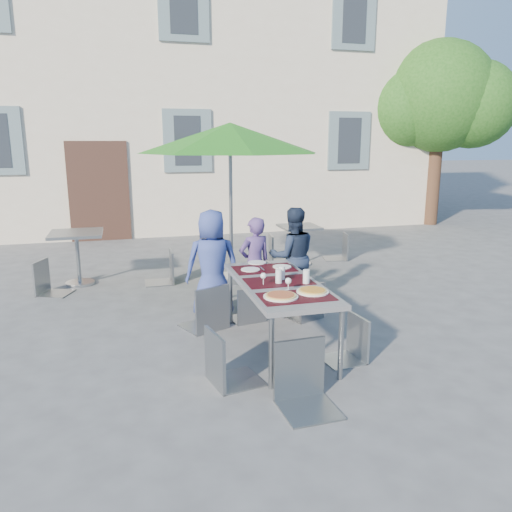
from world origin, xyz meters
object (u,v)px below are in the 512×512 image
object	(u,v)px
chair_3	(225,325)
chair_5	(305,336)
child_1	(255,264)
chair_1	(249,283)
pizza_near_left	(281,296)
chair_2	(308,279)
cafe_table_1	(299,239)
bg_chair_r_1	(341,231)
child_0	(212,264)
patio_umbrella	(230,139)
child_2	(293,256)
chair_0	(207,280)
chair_4	(351,313)
bg_chair_l_1	(277,232)
bg_chair_l_0	(46,257)
pizza_near_right	(313,291)
dining_table	(279,286)
bg_chair_r_0	(164,247)
cafe_table_0	(77,247)

from	to	relation	value
chair_3	chair_5	xyz separation A→B (m)	(0.57, -0.54, 0.04)
chair_3	child_1	bearing A→B (deg)	67.77
chair_1	pizza_near_left	bearing A→B (deg)	-91.69
chair_2	cafe_table_1	bearing A→B (deg)	72.18
child_1	bg_chair_r_1	size ratio (longest dim) A/B	1.32
chair_3	chair_1	bearing A→B (deg)	68.17
child_0	chair_5	xyz separation A→B (m)	(0.35, -2.37, -0.07)
chair_3	patio_umbrella	size ratio (longest dim) A/B	0.36
child_2	chair_0	world-z (taller)	child_2
chair_3	chair_5	distance (m)	0.78
child_0	chair_4	xyz separation A→B (m)	(1.13, -1.65, -0.19)
chair_4	child_2	bearing A→B (deg)	89.33
chair_4	bg_chair_l_1	size ratio (longest dim) A/B	0.89
child_1	bg_chair_l_0	distance (m)	3.11
pizza_near_left	pizza_near_right	xyz separation A→B (m)	(0.35, 0.07, -0.00)
bg_chair_l_0	pizza_near_right	bearing A→B (deg)	-48.26
dining_table	child_2	xyz separation A→B (m)	(0.64, 1.39, -0.03)
chair_0	bg_chair_r_0	distance (m)	2.20
child_0	child_1	bearing A→B (deg)	-160.87
cafe_table_0	patio_umbrella	bearing A→B (deg)	-10.77
chair_5	bg_chair_r_0	size ratio (longest dim) A/B	1.07
chair_4	bg_chair_r_1	size ratio (longest dim) A/B	0.93
pizza_near_left	child_1	bearing A→B (deg)	82.64
chair_5	chair_0	bearing A→B (deg)	104.43
bg_chair_l_1	chair_0	bearing A→B (deg)	-120.93
chair_4	child_1	bearing A→B (deg)	106.50
dining_table	chair_2	world-z (taller)	chair_2
chair_2	child_1	bearing A→B (deg)	133.83
chair_2	chair_3	world-z (taller)	chair_3
pizza_near_left	child_1	world-z (taller)	child_1
child_1	patio_umbrella	world-z (taller)	patio_umbrella
pizza_near_right	pizza_near_left	bearing A→B (deg)	-168.88
cafe_table_1	child_0	bearing A→B (deg)	-131.11
child_2	chair_4	distance (m)	1.88
pizza_near_right	bg_chair_l_1	world-z (taller)	bg_chair_l_1
chair_0	chair_1	xyz separation A→B (m)	(0.54, 0.13, -0.11)
child_0	chair_2	size ratio (longest dim) A/B	1.55
pizza_near_right	child_2	xyz separation A→B (m)	(0.44, 1.86, -0.10)
pizza_near_right	child_1	bearing A→B (deg)	93.59
child_2	chair_1	xyz separation A→B (m)	(-0.75, -0.53, -0.17)
cafe_table_0	bg_chair_r_1	xyz separation A→B (m)	(4.67, 0.52, -0.06)
chair_3	chair_0	bearing A→B (deg)	87.02
pizza_near_right	chair_2	distance (m)	1.32
child_1	chair_4	xyz separation A→B (m)	(0.53, -1.80, -0.11)
child_1	bg_chair_r_1	xyz separation A→B (m)	(2.32, 2.35, -0.07)
chair_0	chair_1	distance (m)	0.57
child_0	bg_chair_l_0	xyz separation A→B (m)	(-2.17, 1.59, -0.13)
chair_4	cafe_table_1	xyz separation A→B (m)	(0.86, 3.93, -0.03)
pizza_near_left	bg_chair_l_0	world-z (taller)	bg_chair_l_0
chair_2	child_0	bearing A→B (deg)	160.36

